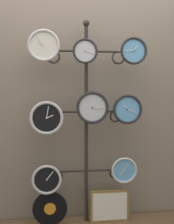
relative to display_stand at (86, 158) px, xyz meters
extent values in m
cube|color=gray|center=(0.00, 0.16, 0.73)|extent=(4.40, 0.04, 2.80)
cylinder|color=#282623|center=(0.00, 0.00, 0.30)|extent=(0.03, 0.03, 1.90)
sphere|color=#282623|center=(0.00, 0.00, 1.28)|extent=(0.06, 0.06, 0.06)
cylinder|color=#282623|center=(-0.15, 0.00, 1.02)|extent=(0.31, 0.02, 0.02)
torus|color=#282623|center=(-0.31, 0.00, 0.96)|extent=(0.13, 0.02, 0.13)
cylinder|color=#282623|center=(0.15, 0.00, 1.02)|extent=(0.31, 0.02, 0.02)
torus|color=#282623|center=(0.31, 0.00, 0.96)|extent=(0.13, 0.02, 0.13)
cylinder|color=#282623|center=(-0.14, 0.00, 0.45)|extent=(0.28, 0.02, 0.02)
torus|color=#282623|center=(-0.28, 0.00, 0.40)|extent=(0.11, 0.02, 0.11)
cylinder|color=#282623|center=(0.14, 0.00, 0.45)|extent=(0.28, 0.02, 0.02)
torus|color=#282623|center=(0.28, 0.00, 0.40)|extent=(0.11, 0.02, 0.11)
cylinder|color=#282623|center=(-0.14, 0.00, -0.12)|extent=(0.27, 0.02, 0.02)
torus|color=#282623|center=(-0.27, 0.00, -0.16)|extent=(0.09, 0.02, 0.09)
cylinder|color=#282623|center=(0.14, 0.00, -0.12)|extent=(0.27, 0.02, 0.02)
torus|color=#282623|center=(0.27, 0.00, -0.16)|extent=(0.09, 0.02, 0.09)
cylinder|color=silver|center=(-0.40, -0.09, 1.05)|extent=(0.26, 0.02, 0.26)
torus|color=silver|center=(-0.40, -0.10, 1.05)|extent=(0.29, 0.03, 0.29)
cylinder|color=silver|center=(-0.40, -0.10, 1.05)|extent=(0.02, 0.01, 0.02)
cube|color=silver|center=(-0.42, -0.10, 1.07)|extent=(0.06, 0.00, 0.04)
cube|color=silver|center=(-0.43, -0.11, 1.09)|extent=(0.07, 0.00, 0.09)
cylinder|color=silver|center=(-0.02, -0.09, 1.01)|extent=(0.21, 0.02, 0.21)
torus|color=#262628|center=(-0.02, -0.11, 1.01)|extent=(0.23, 0.02, 0.23)
cylinder|color=#262628|center=(-0.02, -0.11, 1.01)|extent=(0.01, 0.01, 0.01)
cube|color=silver|center=(-0.01, -0.11, 1.02)|extent=(0.04, 0.00, 0.04)
cube|color=silver|center=(0.02, -0.11, 1.00)|extent=(0.08, 0.00, 0.03)
cylinder|color=#60A8DB|center=(0.43, -0.10, 1.01)|extent=(0.23, 0.02, 0.23)
torus|color=#262628|center=(0.43, -0.12, 1.01)|extent=(0.26, 0.02, 0.26)
cylinder|color=#262628|center=(0.43, -0.12, 1.01)|extent=(0.01, 0.01, 0.01)
cube|color=silver|center=(0.44, -0.12, 1.04)|extent=(0.04, 0.00, 0.05)
cube|color=silver|center=(0.38, -0.12, 1.01)|extent=(0.09, 0.00, 0.01)
cylinder|color=black|center=(-0.38, -0.07, 0.40)|extent=(0.28, 0.02, 0.28)
torus|color=silver|center=(-0.38, -0.09, 0.40)|extent=(0.31, 0.03, 0.31)
cylinder|color=silver|center=(-0.38, -0.09, 0.40)|extent=(0.02, 0.01, 0.02)
cube|color=silver|center=(-0.35, -0.09, 0.41)|extent=(0.07, 0.00, 0.03)
cube|color=silver|center=(-0.37, -0.09, 0.45)|extent=(0.03, 0.00, 0.11)
cylinder|color=silver|center=(0.04, -0.10, 0.49)|extent=(0.27, 0.02, 0.27)
torus|color=#262628|center=(0.04, -0.11, 0.49)|extent=(0.30, 0.03, 0.30)
cylinder|color=#262628|center=(0.04, -0.11, 0.49)|extent=(0.02, 0.01, 0.02)
cube|color=silver|center=(0.07, -0.11, 0.49)|extent=(0.07, 0.00, 0.02)
cube|color=silver|center=(0.10, -0.11, 0.49)|extent=(0.11, 0.00, 0.01)
cylinder|color=#60A8DB|center=(0.38, -0.08, 0.47)|extent=(0.26, 0.02, 0.26)
torus|color=#262628|center=(0.38, -0.09, 0.47)|extent=(0.28, 0.03, 0.28)
cylinder|color=#262628|center=(0.38, -0.09, 0.47)|extent=(0.02, 0.01, 0.02)
cube|color=silver|center=(0.36, -0.09, 0.49)|extent=(0.05, 0.00, 0.05)
cube|color=silver|center=(0.43, -0.09, 0.45)|extent=(0.10, 0.00, 0.04)
cylinder|color=black|center=(-0.38, -0.10, -0.16)|extent=(0.25, 0.02, 0.25)
torus|color=silver|center=(-0.38, -0.12, -0.16)|extent=(0.27, 0.02, 0.27)
cylinder|color=silver|center=(-0.38, -0.12, -0.16)|extent=(0.01, 0.01, 0.01)
cube|color=silver|center=(-0.36, -0.12, -0.14)|extent=(0.04, 0.00, 0.05)
cube|color=silver|center=(-0.35, -0.12, -0.12)|extent=(0.07, 0.00, 0.08)
cylinder|color=#60A8DB|center=(0.35, -0.08, -0.11)|extent=(0.23, 0.02, 0.23)
torus|color=silver|center=(0.35, -0.10, -0.11)|extent=(0.25, 0.02, 0.25)
cylinder|color=silver|center=(0.35, -0.10, -0.11)|extent=(0.01, 0.01, 0.01)
cube|color=silver|center=(0.33, -0.10, -0.12)|extent=(0.05, 0.00, 0.04)
cube|color=silver|center=(0.37, -0.10, -0.07)|extent=(0.05, 0.00, 0.08)
cylinder|color=black|center=(-0.35, -0.07, -0.45)|extent=(0.32, 0.01, 0.32)
cylinder|color=orange|center=(-0.35, -0.07, -0.45)|extent=(0.11, 0.00, 0.11)
cube|color=olive|center=(0.22, -0.06, -0.46)|extent=(0.38, 0.02, 0.31)
cube|color=white|center=(0.22, -0.07, -0.46)|extent=(0.33, 0.00, 0.26)
camera|label=1|loc=(-0.41, -2.93, 0.63)|focal=50.00mm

